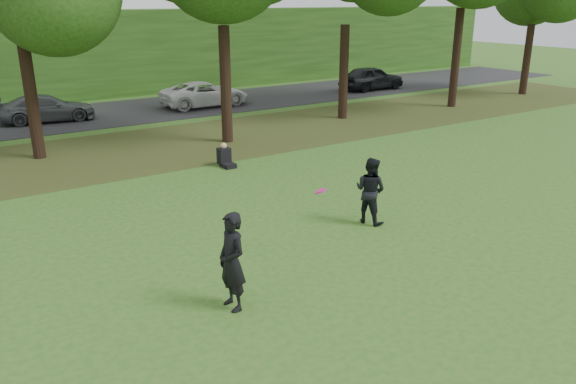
% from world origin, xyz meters
% --- Properties ---
extents(ground, '(120.00, 120.00, 0.00)m').
position_xyz_m(ground, '(0.00, 0.00, 0.00)').
color(ground, '#2A571B').
rests_on(ground, ground).
extents(leaf_litter, '(60.00, 7.00, 0.01)m').
position_xyz_m(leaf_litter, '(0.00, 13.00, 0.01)').
color(leaf_litter, '#3C3515').
rests_on(leaf_litter, ground).
extents(street, '(70.00, 7.00, 0.02)m').
position_xyz_m(street, '(0.00, 21.00, 0.01)').
color(street, black).
rests_on(street, ground).
extents(far_hedge, '(70.00, 3.00, 5.00)m').
position_xyz_m(far_hedge, '(0.00, 27.00, 2.50)').
color(far_hedge, '#1D4413').
rests_on(far_hedge, ground).
extents(player_left, '(0.50, 0.72, 1.93)m').
position_xyz_m(player_left, '(-2.03, 0.46, 0.96)').
color(player_left, black).
rests_on(player_left, ground).
extents(player_right, '(0.91, 1.02, 1.76)m').
position_xyz_m(player_right, '(3.02, 2.35, 0.88)').
color(player_right, black).
rests_on(player_right, ground).
extents(parked_cars, '(39.35, 3.31, 1.51)m').
position_xyz_m(parked_cars, '(0.63, 20.11, 0.71)').
color(parked_cars, black).
rests_on(parked_cars, street).
extents(frisbee, '(0.31, 0.29, 0.17)m').
position_xyz_m(frisbee, '(0.65, 1.33, 1.60)').
color(frisbee, '#DD128F').
rests_on(frisbee, ground).
extents(seated_person, '(0.43, 0.74, 0.83)m').
position_xyz_m(seated_person, '(2.26, 9.13, 0.31)').
color(seated_person, black).
rests_on(seated_person, ground).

